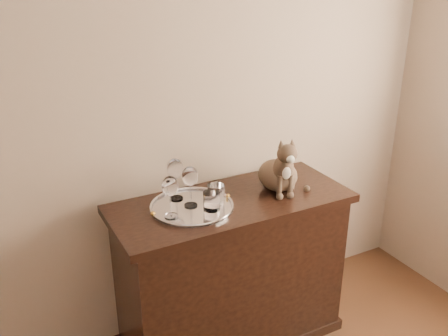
# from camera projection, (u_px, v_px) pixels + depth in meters

# --- Properties ---
(wall_back) EXTENTS (4.00, 0.10, 2.70)m
(wall_back) POSITION_uv_depth(u_px,v_px,m) (83.00, 101.00, 2.25)
(wall_back) COLOR tan
(wall_back) RESTS_ON ground
(sideboard) EXTENTS (1.20, 0.50, 0.85)m
(sideboard) POSITION_uv_depth(u_px,v_px,m) (231.00, 272.00, 2.61)
(sideboard) COLOR black
(sideboard) RESTS_ON ground
(tray) EXTENTS (0.40, 0.40, 0.01)m
(tray) POSITION_uv_depth(u_px,v_px,m) (192.00, 207.00, 2.37)
(tray) COLOR silver
(tray) RESTS_ON sideboard
(wine_glass_b) EXTENTS (0.08, 0.08, 0.21)m
(wine_glass_b) POSITION_uv_depth(u_px,v_px,m) (176.00, 179.00, 2.40)
(wine_glass_b) COLOR white
(wine_glass_b) RESTS_ON tray
(wine_glass_c) EXTENTS (0.08, 0.08, 0.20)m
(wine_glass_c) POSITION_uv_depth(u_px,v_px,m) (170.00, 197.00, 2.24)
(wine_glass_c) COLOR white
(wine_glass_c) RESTS_ON tray
(wine_glass_d) EXTENTS (0.08, 0.08, 0.20)m
(wine_glass_d) POSITION_uv_depth(u_px,v_px,m) (190.00, 186.00, 2.34)
(wine_glass_d) COLOR silver
(wine_glass_d) RESTS_ON tray
(tumbler_a) EXTENTS (0.08, 0.08, 0.09)m
(tumbler_a) POSITION_uv_depth(u_px,v_px,m) (211.00, 201.00, 2.32)
(tumbler_a) COLOR silver
(tumbler_a) RESTS_ON tray
(tumbler_c) EXTENTS (0.08, 0.08, 0.09)m
(tumbler_c) POSITION_uv_depth(u_px,v_px,m) (216.00, 194.00, 2.38)
(tumbler_c) COLOR silver
(tumbler_c) RESTS_ON tray
(cat) EXTENTS (0.36, 0.34, 0.30)m
(cat) POSITION_uv_depth(u_px,v_px,m) (278.00, 161.00, 2.51)
(cat) COLOR brown
(cat) RESTS_ON sideboard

